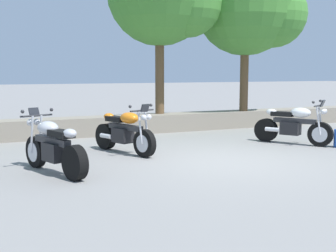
{
  "coord_description": "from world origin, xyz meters",
  "views": [
    {
      "loc": [
        -4.84,
        -7.82,
        1.88
      ],
      "look_at": [
        -0.88,
        1.2,
        0.65
      ],
      "focal_mm": 46.86,
      "sensor_mm": 36.0,
      "label": 1
    }
  ],
  "objects_px": {
    "motorcycle_white_far_right": "(293,125)",
    "leafy_tree_mid_right": "(252,7)",
    "motorcycle_silver_near_left": "(53,147)",
    "motorcycle_orange_centre": "(125,132)"
  },
  "relations": [
    {
      "from": "motorcycle_orange_centre",
      "to": "leafy_tree_mid_right",
      "type": "xyz_separation_m",
      "value": [
        5.35,
        2.85,
        3.5
      ]
    },
    {
      "from": "motorcycle_silver_near_left",
      "to": "motorcycle_orange_centre",
      "type": "distance_m",
      "value": 2.31
    },
    {
      "from": "motorcycle_silver_near_left",
      "to": "motorcycle_orange_centre",
      "type": "height_order",
      "value": "same"
    },
    {
      "from": "motorcycle_white_far_right",
      "to": "leafy_tree_mid_right",
      "type": "distance_m",
      "value": 4.97
    },
    {
      "from": "motorcycle_silver_near_left",
      "to": "leafy_tree_mid_right",
      "type": "bearing_deg",
      "value": 30.59
    },
    {
      "from": "motorcycle_silver_near_left",
      "to": "motorcycle_white_far_right",
      "type": "bearing_deg",
      "value": 7.8
    },
    {
      "from": "motorcycle_orange_centre",
      "to": "leafy_tree_mid_right",
      "type": "relative_size",
      "value": 0.38
    },
    {
      "from": "leafy_tree_mid_right",
      "to": "motorcycle_silver_near_left",
      "type": "bearing_deg",
      "value": -149.41
    },
    {
      "from": "motorcycle_silver_near_left",
      "to": "motorcycle_orange_centre",
      "type": "xyz_separation_m",
      "value": [
        1.84,
        1.39,
        0.0
      ]
    },
    {
      "from": "motorcycle_white_far_right",
      "to": "motorcycle_silver_near_left",
      "type": "bearing_deg",
      "value": -172.2
    }
  ]
}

